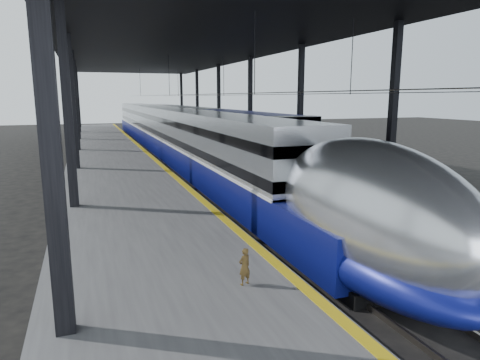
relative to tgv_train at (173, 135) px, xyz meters
name	(u,v)px	position (x,y,z in m)	size (l,w,h in m)	color
ground	(254,254)	(-2.00, -24.11, -2.05)	(160.00, 160.00, 0.00)	black
platform	(111,163)	(-5.50, -4.11, -1.55)	(6.00, 80.00, 1.00)	#4C4C4F
yellow_strip	(149,154)	(-2.70, -4.11, -1.04)	(0.30, 80.00, 0.01)	gold
rails	(214,163)	(2.50, -4.11, -1.97)	(6.52, 80.00, 0.16)	slate
canopy	(179,46)	(-0.10, -4.11, 7.07)	(18.00, 75.00, 9.47)	black
tgv_train	(173,135)	(0.00, 0.00, 0.00)	(3.06, 65.20, 4.38)	silver
second_train	(192,124)	(5.00, 13.35, 0.07)	(3.03, 56.05, 4.18)	navy
child	(245,266)	(-3.93, -28.35, -0.60)	(0.33, 0.21, 0.89)	#493718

